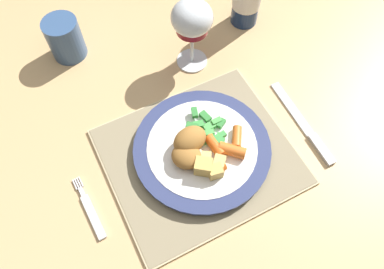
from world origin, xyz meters
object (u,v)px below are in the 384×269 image
Objects in this scene: table_knife at (307,129)px; drinking_cup at (65,38)px; dinner_plate at (200,150)px; wine_glass at (192,21)px; dining_table at (175,125)px; fork at (91,212)px.

drinking_cup is at bearing 131.19° from table_knife.
wine_glass reaches higher than dinner_plate.
drinking_cup is (-0.14, 0.23, 0.13)m from dining_table.
table_knife is at bearing -4.51° from fork.
wine_glass is 1.78× the size of drinking_cup.
wine_glass reaches higher than table_knife.
drinking_cup reaches higher than dining_table.
dinner_plate reaches higher than table_knife.
dining_table is at bearing 88.34° from dinner_plate.
drinking_cup is at bearing 122.30° from dining_table.
dining_table is 10.56× the size of fork.
dinner_plate is at bearing 3.78° from fork.
drinking_cup is at bearing 77.30° from fork.
dinner_plate is 1.60× the size of wine_glass.
fork is 0.44m from table_knife.
dinner_plate is at bearing -113.15° from wine_glass.
wine_glass is (0.09, 0.08, 0.20)m from dining_table.
table_knife is (0.21, -0.05, -0.01)m from dinner_plate.
dining_table is 0.29m from table_knife.
dining_table is at bearing 31.62° from fork.
drinking_cup reaches higher than dinner_plate.
fork is at bearing -102.70° from drinking_cup.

